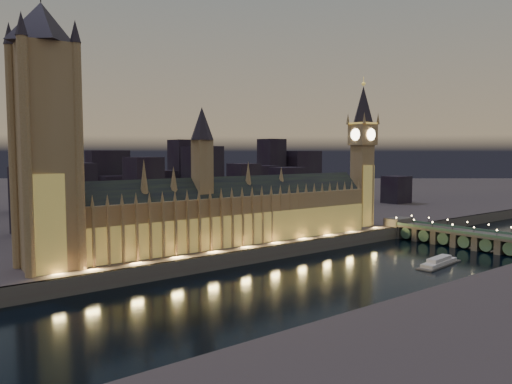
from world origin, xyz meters
TOP-DOWN VIEW (x-y plane):
  - ground_plane at (0.00, 0.00)m, footprint 2000.00×2000.00m
  - north_bank at (0.00, 520.00)m, footprint 2000.00×960.00m
  - embankment_wall at (0.00, 41.00)m, footprint 2000.00×2.50m
  - palace_of_westminster at (-8.27, 61.74)m, footprint 202.00×25.37m
  - victoria_tower at (-110.00, 61.93)m, footprint 31.68×31.68m
  - elizabeth_tower at (108.00, 61.92)m, footprint 18.00×18.00m
  - westminster_bridge at (128.67, -3.45)m, footprint 19.08×113.00m
  - river_boat at (68.67, -25.25)m, footprint 38.08×13.50m
  - city_backdrop at (38.74, 245.68)m, footprint 465.65×215.63m

SIDE VIEW (x-z plane):
  - ground_plane at x=0.00m, z-range 0.00..0.00m
  - river_boat at x=68.67m, z-range -0.69..3.81m
  - north_bank at x=0.00m, z-range 0.00..8.00m
  - embankment_wall at x=0.00m, z-range 0.00..8.00m
  - westminster_bridge at x=128.67m, z-range -1.96..13.94m
  - palace_of_westminster at x=-8.27m, z-range -12.63..65.37m
  - city_backdrop at x=38.74m, z-range -5.91..67.40m
  - elizabeth_tower at x=108.00m, z-range 14.10..120.84m
  - victoria_tower at x=-110.00m, z-range 7.69..138.85m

